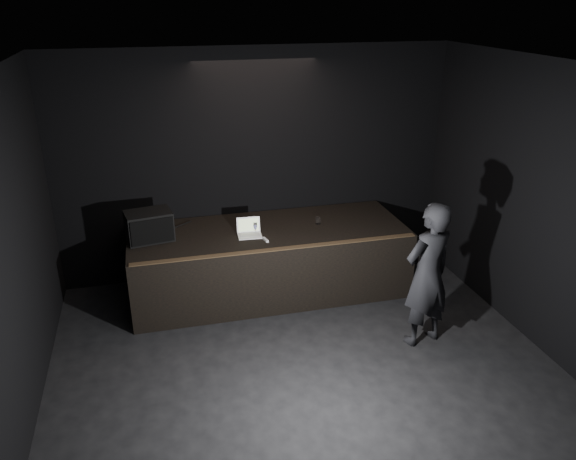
{
  "coord_description": "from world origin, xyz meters",
  "views": [
    {
      "loc": [
        -1.59,
        -4.62,
        4.17
      ],
      "look_at": [
        0.19,
        2.3,
        1.15
      ],
      "focal_mm": 35.0,
      "sensor_mm": 36.0,
      "label": 1
    }
  ],
  "objects_px": {
    "stage_riser": "(269,260)",
    "person": "(427,275)",
    "laptop": "(249,231)",
    "beer_can": "(255,227)",
    "stage_monitor": "(149,226)"
  },
  "relations": [
    {
      "from": "stage_monitor",
      "to": "person",
      "type": "bearing_deg",
      "value": -39.1
    },
    {
      "from": "person",
      "to": "stage_riser",
      "type": "bearing_deg",
      "value": -63.22
    },
    {
      "from": "stage_monitor",
      "to": "laptop",
      "type": "distance_m",
      "value": 1.38
    },
    {
      "from": "laptop",
      "to": "person",
      "type": "relative_size",
      "value": 0.18
    },
    {
      "from": "stage_monitor",
      "to": "laptop",
      "type": "xyz_separation_m",
      "value": [
        1.37,
        -0.17,
        -0.15
      ]
    },
    {
      "from": "stage_riser",
      "to": "person",
      "type": "height_order",
      "value": "person"
    },
    {
      "from": "stage_monitor",
      "to": "laptop",
      "type": "bearing_deg",
      "value": -16.88
    },
    {
      "from": "stage_riser",
      "to": "stage_monitor",
      "type": "xyz_separation_m",
      "value": [
        -1.67,
        0.05,
        0.71
      ]
    },
    {
      "from": "stage_riser",
      "to": "laptop",
      "type": "relative_size",
      "value": 11.43
    },
    {
      "from": "stage_riser",
      "to": "person",
      "type": "bearing_deg",
      "value": -48.05
    },
    {
      "from": "stage_monitor",
      "to": "beer_can",
      "type": "distance_m",
      "value": 1.48
    },
    {
      "from": "beer_can",
      "to": "person",
      "type": "bearing_deg",
      "value": -43.91
    },
    {
      "from": "laptop",
      "to": "beer_can",
      "type": "relative_size",
      "value": 2.28
    },
    {
      "from": "laptop",
      "to": "beer_can",
      "type": "bearing_deg",
      "value": 40.48
    },
    {
      "from": "beer_can",
      "to": "person",
      "type": "distance_m",
      "value": 2.53
    }
  ]
}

